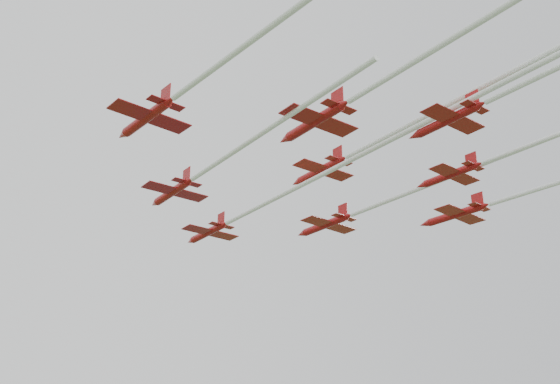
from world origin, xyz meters
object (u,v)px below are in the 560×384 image
object	(u,v)px
jet_row4_right	(543,140)
jet_row2_left	(209,168)
jet_row4_left	(449,40)
jet_row2_right	(387,201)
jet_lead	(281,195)
jet_row3_right	(533,190)
jet_row3_mid	(365,148)
jet_trail_solo	(524,84)
jet_row3_left	(219,65)

from	to	relation	value
jet_row4_right	jet_row2_left	bearing A→B (deg)	131.72
jet_row4_left	jet_row4_right	world-z (taller)	jet_row4_right
jet_row2_right	jet_row2_left	bearing A→B (deg)	172.23
jet_lead	jet_row3_right	distance (m)	35.63
jet_row2_left	jet_row3_mid	distance (m)	19.62
jet_row3_right	jet_row4_right	world-z (taller)	jet_row3_right
jet_lead	jet_row2_right	distance (m)	16.57
jet_row3_mid	jet_trail_solo	distance (m)	24.82
jet_lead	jet_trail_solo	size ratio (longest dim) A/B	1.61
jet_row2_left	jet_trail_solo	size ratio (longest dim) A/B	1.06
jet_row2_right	jet_row4_right	distance (m)	25.12
jet_lead	jet_row3_mid	size ratio (longest dim) A/B	1.57
jet_row4_right	jet_row4_left	bearing A→B (deg)	-168.02
jet_row3_right	jet_row2_left	bearing A→B (deg)	153.19
jet_row2_right	jet_row3_left	xyz separation A→B (m)	(-32.22, -28.54, -1.79)
jet_trail_solo	jet_row3_left	bearing A→B (deg)	145.98
jet_row2_left	jet_row3_right	size ratio (longest dim) A/B	0.82
jet_row3_right	jet_row4_left	world-z (taller)	jet_row3_right
jet_row2_left	jet_row3_left	xyz separation A→B (m)	(-4.50, -22.14, 0.13)
jet_row2_left	jet_trail_solo	bearing A→B (deg)	-68.54
jet_row3_right	jet_trail_solo	world-z (taller)	jet_row3_right
jet_row2_left	jet_row2_right	xyz separation A→B (m)	(27.72, 6.40, 1.92)
jet_row4_left	jet_row2_right	bearing A→B (deg)	52.46
jet_lead	jet_row4_right	xyz separation A→B (m)	(24.37, -22.80, 1.28)
jet_lead	jet_row4_right	size ratio (longest dim) A/B	1.32
jet_row3_left	jet_row3_right	xyz separation A→B (m)	(50.44, 19.63, 2.36)
jet_row3_mid	jet_row3_left	bearing A→B (deg)	-162.24
jet_row2_right	jet_row4_right	size ratio (longest dim) A/B	1.08
jet_row3_right	jet_row4_right	distance (m)	18.16
jet_row4_left	jet_trail_solo	size ratio (longest dim) A/B	1.64
jet_row4_right	jet_lead	bearing A→B (deg)	114.69
jet_row2_left	jet_trail_solo	xyz separation A→B (m)	(23.62, -29.50, -0.53)
jet_lead	jet_row3_left	xyz separation A→B (m)	(-15.78, -27.51, 0.03)
jet_row2_right	jet_row4_right	xyz separation A→B (m)	(7.93, -23.83, -0.54)
jet_row3_right	jet_row4_left	xyz separation A→B (m)	(-32.06, -29.72, -2.10)
jet_row4_left	jet_trail_solo	distance (m)	10.15
jet_lead	jet_row3_left	bearing A→B (deg)	-138.00
jet_row3_mid	jet_row3_right	xyz separation A→B (m)	(27.39, 2.99, -0.78)
jet_row3_mid	jet_row3_right	distance (m)	27.56
jet_row4_left	jet_row4_right	bearing A→B (deg)	16.36
jet_row3_right	jet_row2_right	bearing A→B (deg)	130.27
jet_row3_left	jet_trail_solo	distance (m)	29.07
jet_row3_left	jet_row3_right	distance (m)	54.18
jet_row3_mid	jet_row4_right	world-z (taller)	jet_row3_mid
jet_row4_right	jet_row3_left	bearing A→B (deg)	164.47
jet_row3_left	jet_row3_mid	world-z (taller)	jet_row3_mid
jet_row2_left	jet_row4_right	bearing A→B (deg)	-43.29
jet_row4_left	jet_row3_mid	bearing A→B (deg)	62.27
jet_row3_right	jet_row4_left	size ratio (longest dim) A/B	0.79
jet_row3_mid	jet_trail_solo	xyz separation A→B (m)	(5.07, -23.99, -3.80)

